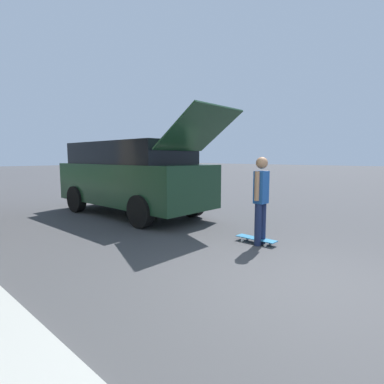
# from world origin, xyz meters

# --- Properties ---
(ground_plane) EXTENTS (120.00, 120.00, 0.00)m
(ground_plane) POSITION_xyz_m (0.00, 0.00, 0.00)
(ground_plane) COLOR #3D3D3F
(suv_parked) EXTENTS (2.06, 5.73, 2.75)m
(suv_parked) POSITION_xyz_m (1.51, 5.81, 1.14)
(suv_parked) COLOR #193823
(suv_parked) RESTS_ON ground_plane
(skateboarder) EXTENTS (0.41, 0.22, 1.67)m
(skateboarder) POSITION_xyz_m (1.29, 1.47, 0.92)
(skateboarder) COLOR #192347
(skateboarder) RESTS_ON ground_plane
(skateboard) EXTENTS (0.23, 0.81, 0.10)m
(skateboard) POSITION_xyz_m (1.32, 1.57, 0.08)
(skateboard) COLOR #236B99
(skateboard) RESTS_ON ground_plane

